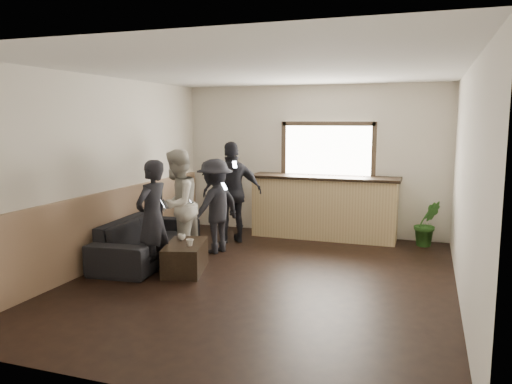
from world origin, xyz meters
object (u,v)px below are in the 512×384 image
at_px(cup_a, 181,237).
at_px(person_b, 177,205).
at_px(cup_b, 190,243).
at_px(bar_counter, 324,203).
at_px(sofa, 148,238).
at_px(person_c, 215,206).
at_px(coffee_table, 185,257).
at_px(potted_plant, 427,223).
at_px(person_a, 152,217).
at_px(person_d, 233,192).

relative_size(cup_a, person_b, 0.07).
bearing_deg(cup_b, bar_counter, 64.61).
xyz_separation_m(sofa, person_c, (0.82, 0.72, 0.44)).
relative_size(bar_counter, sofa, 1.20).
height_order(coffee_table, person_b, person_b).
relative_size(cup_a, potted_plant, 0.14).
height_order(bar_counter, person_a, bar_counter).
relative_size(person_c, person_d, 0.86).
height_order(potted_plant, person_d, person_d).
bearing_deg(coffee_table, bar_counter, 61.60).
height_order(cup_b, person_a, person_a).
bearing_deg(potted_plant, cup_a, -143.87).
bearing_deg(cup_a, person_b, 125.30).
xyz_separation_m(bar_counter, coffee_table, (-1.46, -2.71, -0.44)).
bearing_deg(sofa, cup_b, -122.24).
relative_size(bar_counter, person_c, 1.75).
relative_size(coffee_table, potted_plant, 1.16).
height_order(potted_plant, person_a, person_a).
bearing_deg(bar_counter, coffee_table, -118.40).
distance_m(sofa, person_a, 0.90).
xyz_separation_m(cup_a, person_b, (-0.24, 0.34, 0.40)).
bearing_deg(person_d, person_a, 46.95).
xyz_separation_m(sofa, cup_a, (0.69, -0.22, 0.13)).
relative_size(person_a, person_d, 0.90).
relative_size(potted_plant, person_b, 0.46).
xyz_separation_m(person_c, person_d, (0.01, 0.74, 0.12)).
bearing_deg(sofa, person_d, -34.91).
xyz_separation_m(potted_plant, person_c, (-3.28, -1.55, 0.37)).
relative_size(sofa, person_b, 1.31).
relative_size(cup_b, person_b, 0.06).
relative_size(person_b, person_d, 0.96).
bearing_deg(person_c, cup_b, 29.02).
bearing_deg(sofa, person_b, -79.66).
bearing_deg(person_d, bar_counter, 177.65).
height_order(sofa, coffee_table, sofa).
bearing_deg(person_b, person_a, -1.30).
distance_m(bar_counter, cup_b, 3.12).
bearing_deg(sofa, cup_a, -112.75).
height_order(person_b, person_c, person_b).
bearing_deg(cup_b, coffee_table, 141.25).
height_order(sofa, person_a, person_a).
xyz_separation_m(bar_counter, person_c, (-1.48, -1.59, 0.13)).
distance_m(person_c, person_d, 0.75).
height_order(bar_counter, person_b, bar_counter).
relative_size(sofa, potted_plant, 2.82).
distance_m(sofa, potted_plant, 4.69).
bearing_deg(bar_counter, cup_b, -115.39).
bearing_deg(person_a, sofa, -134.50).
bearing_deg(person_b, person_d, 162.65).
height_order(bar_counter, cup_b, bar_counter).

